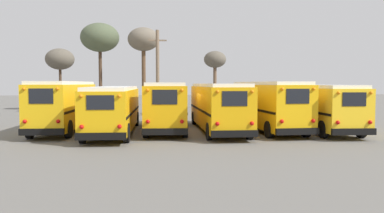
{
  "coord_description": "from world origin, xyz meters",
  "views": [
    {
      "loc": [
        -2.77,
        -24.93,
        3.16
      ],
      "look_at": [
        0.0,
        -0.15,
        1.64
      ],
      "focal_mm": 35.0,
      "sensor_mm": 36.0,
      "label": 1
    }
  ],
  "objects_px": {
    "school_bus_1": "(114,108)",
    "school_bus_2": "(166,105)",
    "school_bus_4": "(268,104)",
    "utility_pole": "(158,72)",
    "bare_tree_3": "(100,38)",
    "school_bus_3": "(218,105)",
    "bare_tree_0": "(60,60)",
    "school_bus_0": "(65,104)",
    "bare_tree_1": "(215,61)",
    "school_bus_5": "(315,105)",
    "bare_tree_2": "(143,41)"
  },
  "relations": [
    {
      "from": "school_bus_1",
      "to": "school_bus_2",
      "type": "relative_size",
      "value": 1.11
    },
    {
      "from": "school_bus_4",
      "to": "utility_pole",
      "type": "relative_size",
      "value": 1.15
    },
    {
      "from": "school_bus_2",
      "to": "bare_tree_3",
      "type": "bearing_deg",
      "value": 112.44
    },
    {
      "from": "school_bus_3",
      "to": "bare_tree_3",
      "type": "relative_size",
      "value": 1.15
    },
    {
      "from": "school_bus_4",
      "to": "bare_tree_0",
      "type": "distance_m",
      "value": 28.75
    },
    {
      "from": "school_bus_0",
      "to": "bare_tree_0",
      "type": "height_order",
      "value": "bare_tree_0"
    },
    {
      "from": "bare_tree_1",
      "to": "school_bus_4",
      "type": "bearing_deg",
      "value": -91.0
    },
    {
      "from": "school_bus_1",
      "to": "school_bus_3",
      "type": "bearing_deg",
      "value": 3.45
    },
    {
      "from": "school_bus_1",
      "to": "school_bus_4",
      "type": "relative_size",
      "value": 1.13
    },
    {
      "from": "school_bus_5",
      "to": "utility_pole",
      "type": "xyz_separation_m",
      "value": [
        -10.5,
        12.21,
        2.6
      ]
    },
    {
      "from": "school_bus_1",
      "to": "school_bus_5",
      "type": "distance_m",
      "value": 13.54
    },
    {
      "from": "school_bus_5",
      "to": "bare_tree_2",
      "type": "xyz_separation_m",
      "value": [
        -11.9,
        15.14,
        5.91
      ]
    },
    {
      "from": "utility_pole",
      "to": "bare_tree_2",
      "type": "height_order",
      "value": "bare_tree_2"
    },
    {
      "from": "school_bus_1",
      "to": "school_bus_2",
      "type": "height_order",
      "value": "school_bus_2"
    },
    {
      "from": "school_bus_1",
      "to": "utility_pole",
      "type": "height_order",
      "value": "utility_pole"
    },
    {
      "from": "school_bus_3",
      "to": "utility_pole",
      "type": "relative_size",
      "value": 1.31
    },
    {
      "from": "bare_tree_3",
      "to": "bare_tree_1",
      "type": "bearing_deg",
      "value": 26.74
    },
    {
      "from": "bare_tree_2",
      "to": "bare_tree_0",
      "type": "bearing_deg",
      "value": 147.19
    },
    {
      "from": "bare_tree_1",
      "to": "school_bus_1",
      "type": "bearing_deg",
      "value": -114.46
    },
    {
      "from": "school_bus_4",
      "to": "bare_tree_0",
      "type": "relative_size",
      "value": 1.31
    },
    {
      "from": "school_bus_5",
      "to": "bare_tree_1",
      "type": "height_order",
      "value": "bare_tree_1"
    },
    {
      "from": "bare_tree_0",
      "to": "bare_tree_3",
      "type": "bearing_deg",
      "value": -45.26
    },
    {
      "from": "school_bus_1",
      "to": "utility_pole",
      "type": "xyz_separation_m",
      "value": [
        3.03,
        12.5,
        2.65
      ]
    },
    {
      "from": "school_bus_1",
      "to": "bare_tree_0",
      "type": "distance_m",
      "value": 23.78
    },
    {
      "from": "bare_tree_3",
      "to": "bare_tree_2",
      "type": "bearing_deg",
      "value": -12.16
    },
    {
      "from": "school_bus_5",
      "to": "school_bus_4",
      "type": "bearing_deg",
      "value": -178.79
    },
    {
      "from": "school_bus_1",
      "to": "bare_tree_2",
      "type": "height_order",
      "value": "bare_tree_2"
    },
    {
      "from": "school_bus_1",
      "to": "bare_tree_1",
      "type": "height_order",
      "value": "bare_tree_1"
    },
    {
      "from": "school_bus_5",
      "to": "utility_pole",
      "type": "relative_size",
      "value": 1.3
    },
    {
      "from": "school_bus_4",
      "to": "utility_pole",
      "type": "xyz_separation_m",
      "value": [
        -7.12,
        12.28,
        2.51
      ]
    },
    {
      "from": "school_bus_2",
      "to": "school_bus_4",
      "type": "relative_size",
      "value": 1.02
    },
    {
      "from": "school_bus_1",
      "to": "bare_tree_0",
      "type": "xyz_separation_m",
      "value": [
        -8.32,
        21.84,
        4.37
      ]
    },
    {
      "from": "bare_tree_3",
      "to": "school_bus_1",
      "type": "bearing_deg",
      "value": -79.87
    },
    {
      "from": "school_bus_3",
      "to": "school_bus_5",
      "type": "relative_size",
      "value": 1.01
    },
    {
      "from": "school_bus_3",
      "to": "utility_pole",
      "type": "height_order",
      "value": "utility_pole"
    },
    {
      "from": "school_bus_1",
      "to": "school_bus_5",
      "type": "bearing_deg",
      "value": 1.21
    },
    {
      "from": "school_bus_4",
      "to": "bare_tree_2",
      "type": "distance_m",
      "value": 18.37
    },
    {
      "from": "bare_tree_0",
      "to": "bare_tree_3",
      "type": "xyz_separation_m",
      "value": [
        5.38,
        -5.43,
        1.94
      ]
    },
    {
      "from": "utility_pole",
      "to": "bare_tree_2",
      "type": "xyz_separation_m",
      "value": [
        -1.39,
        2.93,
        3.3
      ]
    },
    {
      "from": "school_bus_3",
      "to": "bare_tree_0",
      "type": "height_order",
      "value": "bare_tree_0"
    },
    {
      "from": "school_bus_0",
      "to": "bare_tree_1",
      "type": "relative_size",
      "value": 1.35
    },
    {
      "from": "school_bus_4",
      "to": "bare_tree_2",
      "type": "bearing_deg",
      "value": 119.23
    },
    {
      "from": "school_bus_2",
      "to": "school_bus_1",
      "type": "bearing_deg",
      "value": -161.73
    },
    {
      "from": "school_bus_2",
      "to": "school_bus_4",
      "type": "xyz_separation_m",
      "value": [
        6.77,
        -0.9,
        0.03
      ]
    },
    {
      "from": "school_bus_0",
      "to": "bare_tree_0",
      "type": "relative_size",
      "value": 1.35
    },
    {
      "from": "bare_tree_1",
      "to": "bare_tree_2",
      "type": "distance_m",
      "value": 11.93
    },
    {
      "from": "school_bus_2",
      "to": "utility_pole",
      "type": "distance_m",
      "value": 11.66
    },
    {
      "from": "school_bus_0",
      "to": "school_bus_1",
      "type": "height_order",
      "value": "school_bus_0"
    },
    {
      "from": "school_bus_0",
      "to": "utility_pole",
      "type": "height_order",
      "value": "utility_pole"
    },
    {
      "from": "school_bus_0",
      "to": "bare_tree_0",
      "type": "distance_m",
      "value": 21.28
    }
  ]
}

